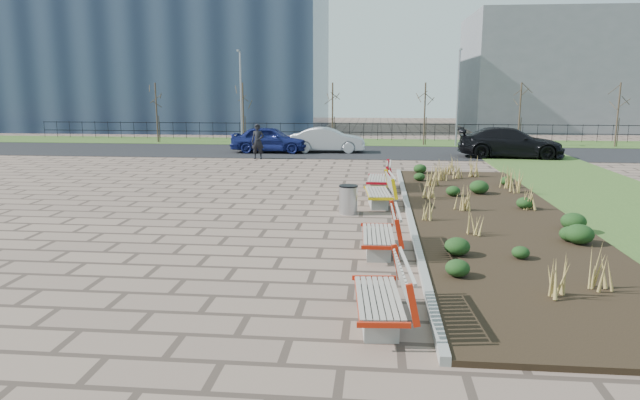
# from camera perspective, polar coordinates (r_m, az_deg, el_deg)

# --- Properties ---
(ground) EXTENTS (120.00, 120.00, 0.00)m
(ground) POSITION_cam_1_polar(r_m,az_deg,el_deg) (12.30, -8.42, -6.71)
(ground) COLOR #755E51
(ground) RESTS_ON ground
(planting_bed) EXTENTS (4.50, 18.00, 0.10)m
(planting_bed) POSITION_cam_1_polar(r_m,az_deg,el_deg) (17.08, 16.76, -1.80)
(planting_bed) COLOR black
(planting_bed) RESTS_ON ground
(planting_curb) EXTENTS (0.16, 18.00, 0.15)m
(planting_curb) POSITION_cam_1_polar(r_m,az_deg,el_deg) (16.78, 8.94, -1.60)
(planting_curb) COLOR gray
(planting_curb) RESTS_ON ground
(grass_verge_far) EXTENTS (80.00, 5.00, 0.04)m
(grass_verge_far) POSITION_cam_1_polar(r_m,az_deg,el_deg) (39.62, 1.41, 5.83)
(grass_verge_far) COLOR #33511E
(grass_verge_far) RESTS_ON ground
(road) EXTENTS (80.00, 7.00, 0.02)m
(road) POSITION_cam_1_polar(r_m,az_deg,el_deg) (33.67, 0.65, 4.85)
(road) COLOR black
(road) RESTS_ON ground
(bench_a) EXTENTS (1.06, 2.16, 1.00)m
(bench_a) POSITION_cam_1_polar(r_m,az_deg,el_deg) (9.31, 5.86, -9.34)
(bench_a) COLOR red
(bench_a) RESTS_ON ground
(bench_b) EXTENTS (0.96, 2.13, 1.00)m
(bench_b) POSITION_cam_1_polar(r_m,az_deg,el_deg) (13.14, 5.84, -3.20)
(bench_b) COLOR #AC1F0B
(bench_b) RESTS_ON ground
(bench_c) EXTENTS (1.08, 2.17, 1.00)m
(bench_c) POSITION_cam_1_polar(r_m,az_deg,el_deg) (18.39, 5.82, 0.97)
(bench_c) COLOR #E2BC0B
(bench_c) RESTS_ON ground
(bench_d) EXTENTS (0.97, 2.13, 1.00)m
(bench_d) POSITION_cam_1_polar(r_m,az_deg,el_deg) (21.20, 5.81, 2.33)
(bench_d) COLOR #A60B18
(bench_d) RESTS_ON ground
(litter_bin) EXTENTS (0.55, 0.55, 0.85)m
(litter_bin) POSITION_cam_1_polar(r_m,az_deg,el_deg) (17.16, 2.85, 0.01)
(litter_bin) COLOR #B2B2B7
(litter_bin) RESTS_ON ground
(pedestrian) EXTENTS (0.69, 0.47, 1.86)m
(pedestrian) POSITION_cam_1_polar(r_m,az_deg,el_deg) (30.43, -6.24, 5.84)
(pedestrian) COLOR black
(pedestrian) RESTS_ON ground
(car_blue) EXTENTS (4.44, 1.79, 1.51)m
(car_blue) POSITION_cam_1_polar(r_m,az_deg,el_deg) (33.36, -5.07, 6.07)
(car_blue) COLOR navy
(car_blue) RESTS_ON road
(car_silver) EXTENTS (4.33, 1.61, 1.42)m
(car_silver) POSITION_cam_1_polar(r_m,az_deg,el_deg) (33.35, 0.80, 6.03)
(car_silver) COLOR #A3A5AB
(car_silver) RESTS_ON road
(car_black) EXTENTS (5.68, 2.67, 1.60)m
(car_black) POSITION_cam_1_polar(r_m,az_deg,el_deg) (32.41, 18.48, 5.47)
(car_black) COLOR black
(car_black) RESTS_ON road
(tree_a) EXTENTS (1.40, 1.40, 4.00)m
(tree_a) POSITION_cam_1_polar(r_m,az_deg,el_deg) (40.71, -16.02, 8.40)
(tree_a) COLOR #4C3D2D
(tree_a) RESTS_ON grass_verge_far
(tree_b) EXTENTS (1.40, 1.40, 4.00)m
(tree_b) POSITION_cam_1_polar(r_m,az_deg,el_deg) (38.91, -7.69, 8.61)
(tree_b) COLOR #4C3D2D
(tree_b) RESTS_ON grass_verge_far
(tree_c) EXTENTS (1.40, 1.40, 4.00)m
(tree_c) POSITION_cam_1_polar(r_m,az_deg,el_deg) (37.99, 1.26, 8.65)
(tree_c) COLOR #4C3D2D
(tree_c) RESTS_ON grass_verge_far
(tree_d) EXTENTS (1.40, 1.40, 4.00)m
(tree_d) POSITION_cam_1_polar(r_m,az_deg,el_deg) (38.00, 10.42, 8.47)
(tree_d) COLOR #4C3D2D
(tree_d) RESTS_ON grass_verge_far
(tree_e) EXTENTS (1.40, 1.40, 4.00)m
(tree_e) POSITION_cam_1_polar(r_m,az_deg,el_deg) (38.95, 19.33, 8.09)
(tree_e) COLOR #4C3D2D
(tree_e) RESTS_ON grass_verge_far
(tree_f) EXTENTS (1.40, 1.40, 4.00)m
(tree_f) POSITION_cam_1_polar(r_m,az_deg,el_deg) (40.77, 27.62, 7.56)
(tree_f) COLOR #4C3D2D
(tree_f) RESTS_ON grass_verge_far
(lamp_west) EXTENTS (0.24, 0.60, 6.00)m
(lamp_west) POSITION_cam_1_polar(r_m,az_deg,el_deg) (38.39, -7.90, 10.07)
(lamp_west) COLOR gray
(lamp_west) RESTS_ON grass_verge_far
(lamp_east) EXTENTS (0.24, 0.60, 6.00)m
(lamp_east) POSITION_cam_1_polar(r_m,az_deg,el_deg) (37.69, 13.61, 9.84)
(lamp_east) COLOR gray
(lamp_east) RESTS_ON grass_verge_far
(railing_fence) EXTENTS (44.00, 0.10, 1.20)m
(railing_fence) POSITION_cam_1_polar(r_m,az_deg,el_deg) (41.06, 1.58, 6.89)
(railing_fence) COLOR black
(railing_fence) RESTS_ON grass_verge_far
(building_glass) EXTENTS (40.00, 14.00, 15.00)m
(building_glass) POSITION_cam_1_polar(r_m,az_deg,el_deg) (57.19, -20.86, 14.29)
(building_glass) COLOR #192338
(building_glass) RESTS_ON ground
(building_grey) EXTENTS (18.00, 12.00, 10.00)m
(building_grey) POSITION_cam_1_polar(r_m,az_deg,el_deg) (56.02, 23.93, 11.58)
(building_grey) COLOR slate
(building_grey) RESTS_ON ground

